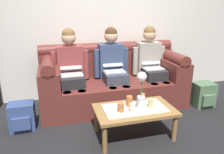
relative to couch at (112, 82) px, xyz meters
The scene contains 15 objects.
ground_plane 1.23m from the couch, 90.00° to the right, with size 14.00×14.00×0.00m, color black.
back_wall_patterned 1.20m from the couch, 90.00° to the left, with size 6.00×0.12×2.90m, color silver.
couch is the anchor object (origin of this frame).
person_left 0.70m from the couch, behind, with size 0.56×0.67×1.22m.
person_middle 0.29m from the couch, 90.00° to the right, with size 0.56×0.67×1.22m.
person_right 0.70m from the couch, ahead, with size 0.56×0.67×1.22m.
coffee_table 0.99m from the couch, 90.00° to the right, with size 0.94×0.55×0.38m.
flower_vase 1.03m from the couch, 85.90° to the right, with size 0.11×0.11×0.44m.
cup_near_left 1.04m from the couch, 79.46° to the right, with size 0.06×0.06×0.10m, color #DBB77A.
cup_near_right 1.05m from the couch, 100.27° to the right, with size 0.07×0.07×0.10m, color #B26633.
cup_far_center 0.89m from the couch, 80.91° to the right, with size 0.06×0.06×0.12m, color #B26633.
cup_far_left 1.08m from the couch, 93.27° to the right, with size 0.07×0.07×0.10m, color white.
cup_far_right 0.92m from the couch, 92.80° to the right, with size 0.07×0.07×0.13m, color #B26633.
backpack_left 1.42m from the couch, 160.67° to the right, with size 0.31×0.27×0.36m.
backpack_right 1.45m from the couch, 19.31° to the right, with size 0.32×0.30×0.38m.
Camera 1 is at (-0.88, -2.03, 1.53)m, focal length 35.39 mm.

